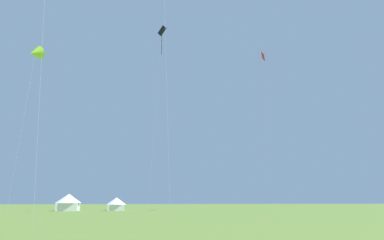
% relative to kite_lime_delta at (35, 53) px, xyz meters
% --- Properties ---
extents(kite_lime_delta, '(2.56, 2.67, 20.91)m').
position_rel_kite_lime_delta_xyz_m(kite_lime_delta, '(0.00, 0.00, 0.00)').
color(kite_lime_delta, '#99DB2D').
rests_on(kite_lime_delta, ground).
extents(kite_red_diamond, '(1.02, 3.07, 33.04)m').
position_rel_kite_lime_delta_xyz_m(kite_red_diamond, '(39.29, 20.42, 11.41)').
color(kite_red_diamond, red).
rests_on(kite_red_diamond, ground).
extents(kite_black_diamond, '(2.39, 2.64, 32.97)m').
position_rel_kite_lime_delta_xyz_m(kite_black_diamond, '(16.91, 13.14, 11.16)').
color(kite_black_diamond, black).
rests_on(kite_black_diamond, ground).
extents(festival_tent_right, '(4.74, 4.74, 3.08)m').
position_rel_kite_lime_delta_xyz_m(festival_tent_right, '(1.24, 25.57, -18.14)').
color(festival_tent_right, white).
rests_on(festival_tent_right, ground).
extents(festival_tent_center, '(3.74, 3.74, 2.43)m').
position_rel_kite_lime_delta_xyz_m(festival_tent_center, '(10.01, 25.57, -18.50)').
color(festival_tent_center, white).
rests_on(festival_tent_center, ground).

